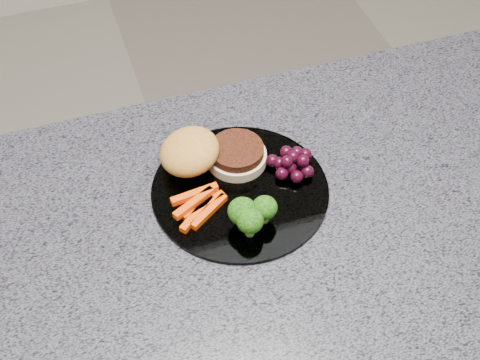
# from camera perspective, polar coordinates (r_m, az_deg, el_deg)

# --- Properties ---
(countertop) EXTENTS (1.20, 0.60, 0.04)m
(countertop) POSITION_cam_1_polar(r_m,az_deg,el_deg) (0.97, 3.80, -4.02)
(countertop) COLOR #555460
(countertop) RESTS_ON island_cabinet
(plate) EXTENTS (0.26, 0.26, 0.01)m
(plate) POSITION_cam_1_polar(r_m,az_deg,el_deg) (0.98, 0.00, -0.88)
(plate) COLOR white
(plate) RESTS_ON countertop
(burger) EXTENTS (0.16, 0.10, 0.05)m
(burger) POSITION_cam_1_polar(r_m,az_deg,el_deg) (0.99, -2.87, 2.17)
(burger) COLOR beige
(burger) RESTS_ON plate
(carrot_sticks) EXTENTS (0.08, 0.07, 0.02)m
(carrot_sticks) POSITION_cam_1_polar(r_m,az_deg,el_deg) (0.95, -3.55, -2.13)
(carrot_sticks) COLOR #F54804
(carrot_sticks) RESTS_ON plate
(broccoli) EXTENTS (0.07, 0.06, 0.05)m
(broccoli) POSITION_cam_1_polar(r_m,az_deg,el_deg) (0.91, 0.94, -2.90)
(broccoli) COLOR #5B8831
(broccoli) RESTS_ON plate
(grape_bunch) EXTENTS (0.07, 0.06, 0.03)m
(grape_bunch) POSITION_cam_1_polar(r_m,az_deg,el_deg) (0.99, 4.49, 1.51)
(grape_bunch) COLOR black
(grape_bunch) RESTS_ON plate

